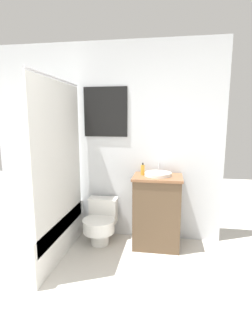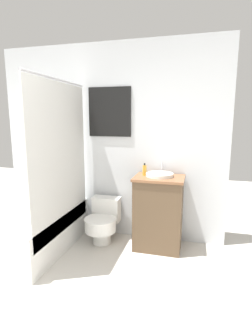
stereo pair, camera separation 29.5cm
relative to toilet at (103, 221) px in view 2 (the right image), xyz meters
The scene contains 6 objects.
wall_back 1.03m from the toilet, 90.50° to the left, with size 3.00×0.07×2.50m.
shower_area 0.76m from the toilet, 149.23° to the right, with size 0.67×1.33×1.98m.
toilet is the anchor object (origin of this frame).
vanity 0.72m from the toilet, ahead, with size 0.59×0.46×0.89m.
sink 0.94m from the toilet, ahead, with size 0.32×0.36×0.13m.
soap_bottle 0.85m from the toilet, ahead, with size 0.05×0.05×0.15m.
Camera 2 is at (1.11, -1.00, 1.56)m, focal length 28.00 mm.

